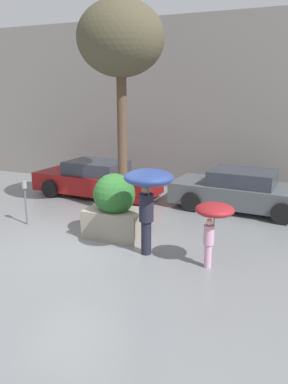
% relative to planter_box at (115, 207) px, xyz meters
% --- Properties ---
extents(ground_plane, '(40.00, 40.00, 0.00)m').
position_rel_planter_box_xyz_m(ground_plane, '(-0.46, -1.05, -0.74)').
color(ground_plane, slate).
extents(building_facade, '(18.00, 0.30, 6.00)m').
position_rel_planter_box_xyz_m(building_facade, '(-0.46, 5.45, 2.26)').
color(building_facade, gray).
rests_on(building_facade, ground).
extents(planter_box, '(1.41, 1.02, 1.58)m').
position_rel_planter_box_xyz_m(planter_box, '(0.00, 0.00, 0.00)').
color(planter_box, gray).
rests_on(planter_box, ground).
extents(person_adult, '(1.04, 1.04, 1.92)m').
position_rel_planter_box_xyz_m(person_adult, '(1.18, -0.76, 0.80)').
color(person_adult, '#1E1E2D').
rests_on(person_adult, ground).
extents(person_child, '(0.78, 0.78, 1.34)m').
position_rel_planter_box_xyz_m(person_child, '(2.57, -0.79, 0.36)').
color(person_child, '#D199B7').
rests_on(person_child, ground).
extents(parked_car_near, '(4.36, 2.16, 1.21)m').
position_rel_planter_box_xyz_m(parked_car_near, '(-2.24, 3.17, -0.17)').
color(parked_car_near, maroon).
rests_on(parked_car_near, ground).
extents(parked_car_far, '(4.27, 2.18, 1.21)m').
position_rel_planter_box_xyz_m(parked_car_far, '(2.58, 3.43, -0.17)').
color(parked_car_far, '#4C5156').
rests_on(parked_car_far, ground).
extents(street_tree, '(2.30, 2.30, 5.78)m').
position_rel_planter_box_xyz_m(street_tree, '(-0.54, 1.65, 3.99)').
color(street_tree, brown).
rests_on(street_tree, ground).
extents(parking_meter, '(0.14, 0.14, 1.20)m').
position_rel_planter_box_xyz_m(parking_meter, '(-2.59, -0.11, 0.13)').
color(parking_meter, '#595B60').
rests_on(parking_meter, ground).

